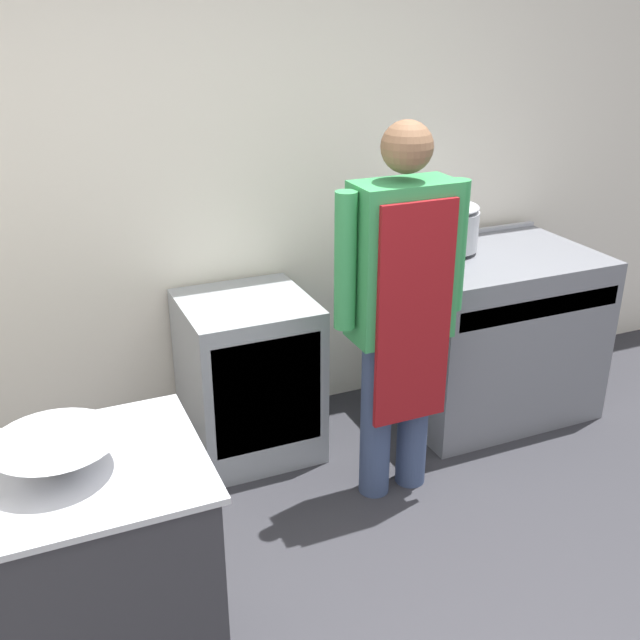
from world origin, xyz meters
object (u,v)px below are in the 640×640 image
object	(u,v)px
person_cook	(401,298)
mixing_bowl	(57,455)
stove	(490,332)
stock_pot	(448,225)
fridge_unit	(249,376)

from	to	relation	value
person_cook	mixing_bowl	distance (m)	1.60
person_cook	mixing_bowl	xyz separation A→B (m)	(-1.46, -0.65, -0.01)
stove	stock_pot	xyz separation A→B (m)	(-0.23, 0.14, 0.59)
fridge_unit	mixing_bowl	xyz separation A→B (m)	(-0.96, -1.24, 0.55)
stove	mixing_bowl	size ratio (longest dim) A/B	2.88
stove	mixing_bowl	xyz separation A→B (m)	(-2.30, -1.13, 0.50)
mixing_bowl	fridge_unit	bearing A→B (deg)	52.44
fridge_unit	mixing_bowl	size ratio (longest dim) A/B	2.26
fridge_unit	stock_pot	size ratio (longest dim) A/B	2.51
person_cook	stock_pot	size ratio (longest dim) A/B	5.27
stove	fridge_unit	xyz separation A→B (m)	(-1.35, 0.11, -0.05)
person_cook	stock_pot	xyz separation A→B (m)	(0.61, 0.62, 0.08)
fridge_unit	stock_pot	distance (m)	1.29
fridge_unit	mixing_bowl	world-z (taller)	mixing_bowl
stove	fridge_unit	world-z (taller)	stove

